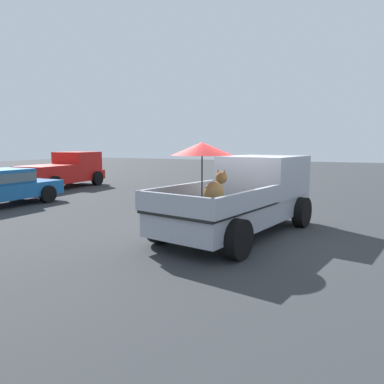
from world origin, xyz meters
TOP-DOWN VIEW (x-y plane):
  - ground_plane at (0.00, 0.00)m, footprint 80.00×80.00m
  - pickup_truck_main at (0.41, -0.07)m, footprint 5.32×3.03m
  - pickup_truck_red at (5.70, 11.16)m, footprint 4.89×2.37m

SIDE VIEW (x-z plane):
  - ground_plane at x=0.00m, z-range 0.00..0.00m
  - pickup_truck_red at x=5.70m, z-range -0.03..1.77m
  - pickup_truck_main at x=0.41m, z-range -0.15..2.11m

